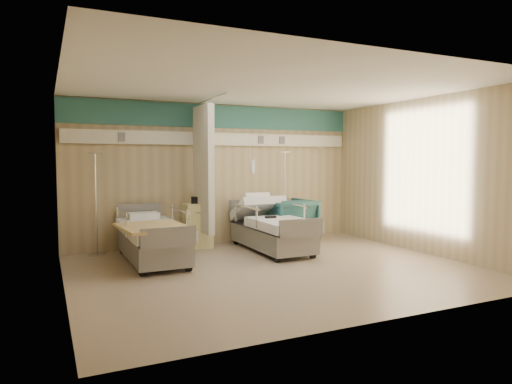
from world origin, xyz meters
TOP-DOWN VIEW (x-y plane):
  - ground at (0.00, 0.00)m, footprint 6.00×5.00m
  - room_walls at (-0.03, 0.25)m, footprint 6.04×5.04m
  - bed_right at (0.60, 1.30)m, footprint 1.00×2.16m
  - bed_left at (-1.60, 1.30)m, footprint 1.00×2.16m
  - bedside_cabinet at (-0.55, 2.20)m, footprint 0.50×0.48m
  - visitor_armchair at (1.25, 1.90)m, footprint 1.04×1.07m
  - waffle_blanket at (1.26, 1.92)m, footprint 0.75×0.70m
  - iv_stand_right at (1.36, 2.20)m, footprint 0.33×0.33m
  - iv_stand_left at (-2.38, 2.28)m, footprint 0.32×0.32m
  - call_remote at (0.51, 1.16)m, footprint 0.20×0.10m
  - tan_blanket at (-1.69, 0.84)m, footprint 1.07×1.29m
  - toiletry_bag at (-0.54, 2.20)m, footprint 0.27×0.21m
  - white_cup at (-0.60, 2.23)m, footprint 0.11×0.11m

SIDE VIEW (x-z plane):
  - ground at x=0.00m, z-range 0.00..0.00m
  - bed_right at x=0.60m, z-range 0.00..0.63m
  - bed_left at x=-1.60m, z-range 0.00..0.63m
  - iv_stand_left at x=-2.38m, z-range -0.53..1.27m
  - iv_stand_right at x=1.36m, z-range -0.55..1.31m
  - bedside_cabinet at x=-0.55m, z-range 0.00..0.85m
  - visitor_armchair at x=1.25m, z-range 0.00..0.90m
  - tan_blanket at x=-1.69m, z-range 0.63..0.67m
  - call_remote at x=0.51m, z-range 0.63..0.67m
  - white_cup at x=-0.60m, z-range 0.85..0.97m
  - toiletry_bag at x=-0.54m, z-range 0.85..0.98m
  - waffle_blanket at x=1.26m, z-range 0.90..0.98m
  - room_walls at x=-0.03m, z-range 0.45..3.27m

